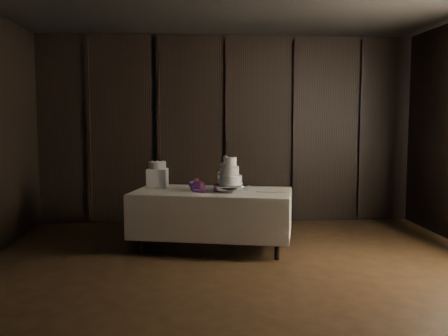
# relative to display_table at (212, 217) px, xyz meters

# --- Properties ---
(room) EXTENTS (6.08, 7.08, 3.08)m
(room) POSITION_rel_display_table_xyz_m (0.31, -1.77, 1.08)
(room) COLOR black
(room) RESTS_ON ground
(display_table) EXTENTS (2.17, 1.45, 0.76)m
(display_table) POSITION_rel_display_table_xyz_m (0.00, 0.00, 0.00)
(display_table) COLOR beige
(display_table) RESTS_ON ground
(cake_stand) EXTENTS (0.64, 0.64, 0.09)m
(cake_stand) POSITION_rel_display_table_xyz_m (0.23, -0.07, 0.39)
(cake_stand) COLOR silver
(cake_stand) RESTS_ON display_table
(wedding_cake) EXTENTS (0.33, 0.29, 0.34)m
(wedding_cake) POSITION_rel_display_table_xyz_m (0.21, -0.08, 0.57)
(wedding_cake) COLOR white
(wedding_cake) RESTS_ON cake_stand
(bouquet) EXTENTS (0.46, 0.47, 0.18)m
(bouquet) POSITION_rel_display_table_xyz_m (-0.20, -0.02, 0.40)
(bouquet) COLOR #EB6189
(bouquet) RESTS_ON display_table
(box_pedestal) EXTENTS (0.28, 0.28, 0.25)m
(box_pedestal) POSITION_rel_display_table_xyz_m (-0.72, 0.36, 0.47)
(box_pedestal) COLOR white
(box_pedestal) RESTS_ON display_table
(small_cake) EXTENTS (0.26, 0.26, 0.09)m
(small_cake) POSITION_rel_display_table_xyz_m (-0.72, 0.36, 0.64)
(small_cake) COLOR white
(small_cake) RESTS_ON box_pedestal
(cake_knife) EXTENTS (0.36, 0.14, 0.01)m
(cake_knife) POSITION_rel_display_table_xyz_m (0.67, -0.23, 0.35)
(cake_knife) COLOR silver
(cake_knife) RESTS_ON display_table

